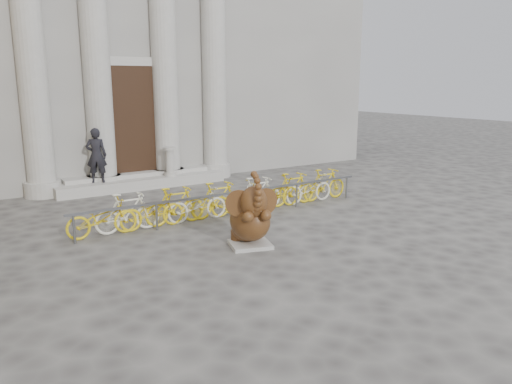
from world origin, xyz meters
TOP-DOWN VIEW (x-y plane):
  - ground at (0.00, 0.00)m, footprint 80.00×80.00m
  - classical_building at (0.00, 14.93)m, footprint 22.00×10.70m
  - entrance_steps at (0.00, 9.40)m, footprint 6.00×1.20m
  - elephant_statue at (-0.27, 1.79)m, footprint 1.18×1.41m
  - bike_rack at (0.65, 4.41)m, footprint 8.84×0.53m
  - pedestrian at (-1.54, 9.32)m, footprint 0.79×0.67m
  - balustrade_post at (0.98, 9.10)m, footprint 0.42×0.42m

SIDE VIEW (x-z plane):
  - ground at x=0.00m, z-range 0.00..0.00m
  - entrance_steps at x=0.00m, z-range 0.00..0.36m
  - bike_rack at x=0.65m, z-range 0.00..1.00m
  - elephant_statue at x=-0.27m, z-range -0.24..1.54m
  - balustrade_post at x=0.98m, z-range 0.32..1.36m
  - pedestrian at x=-1.54m, z-range 0.36..2.19m
  - classical_building at x=0.00m, z-range -0.02..11.98m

